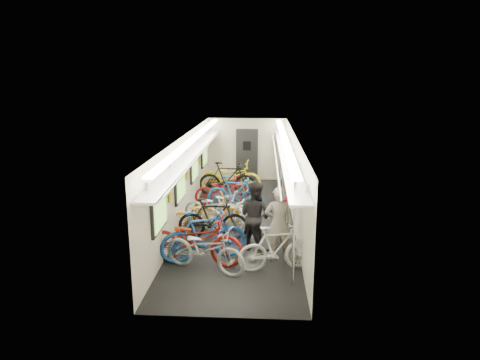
# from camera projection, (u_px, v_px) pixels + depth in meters

# --- Properties ---
(train_car_shell) EXTENTS (10.00, 10.00, 10.00)m
(train_car_shell) POSITION_uv_depth(u_px,v_px,m) (228.00, 158.00, 12.35)
(train_car_shell) COLOR black
(train_car_shell) RESTS_ON ground
(bicycle_0) EXTENTS (1.95, 1.29, 0.97)m
(bicycle_0) POSITION_uv_depth(u_px,v_px,m) (205.00, 249.00, 8.79)
(bicycle_0) COLOR #A0A0A5
(bicycle_0) RESTS_ON ground
(bicycle_1) EXTENTS (1.98, 1.22, 1.15)m
(bicycle_1) POSITION_uv_depth(u_px,v_px,m) (204.00, 236.00, 9.27)
(bicycle_1) COLOR #19499A
(bicycle_1) RESTS_ON ground
(bicycle_2) EXTENTS (2.21, 1.05, 1.11)m
(bicycle_2) POSITION_uv_depth(u_px,v_px,m) (195.00, 240.00, 9.10)
(bicycle_2) COLOR #9F1911
(bicycle_2) RESTS_ON ground
(bicycle_3) EXTENTS (1.75, 0.52, 1.05)m
(bicycle_3) POSITION_uv_depth(u_px,v_px,m) (213.00, 219.00, 10.53)
(bicycle_3) COLOR black
(bicycle_3) RESTS_ON ground
(bicycle_4) EXTENTS (2.04, 1.39, 1.01)m
(bicycle_4) POSITION_uv_depth(u_px,v_px,m) (205.00, 214.00, 10.94)
(bicycle_4) COLOR orange
(bicycle_4) RESTS_ON ground
(bicycle_5) EXTENTS (1.66, 1.00, 0.96)m
(bicycle_5) POSITION_uv_depth(u_px,v_px,m) (229.00, 216.00, 10.92)
(bicycle_5) COLOR white
(bicycle_5) RESTS_ON ground
(bicycle_6) EXTENTS (1.99, 1.28, 0.99)m
(bicycle_6) POSITION_uv_depth(u_px,v_px,m) (215.00, 209.00, 11.47)
(bicycle_6) COLOR #BABBBF
(bicycle_6) RESTS_ON ground
(bicycle_7) EXTENTS (1.79, 0.74, 1.05)m
(bicycle_7) POSITION_uv_depth(u_px,v_px,m) (235.00, 193.00, 12.89)
(bicycle_7) COLOR #195A9B
(bicycle_7) RESTS_ON ground
(bicycle_8) EXTENTS (1.84, 1.23, 0.92)m
(bicycle_8) POSITION_uv_depth(u_px,v_px,m) (222.00, 189.00, 13.58)
(bicycle_8) COLOR maroon
(bicycle_8) RESTS_ON ground
(bicycle_9) EXTENTS (1.96, 0.60, 1.17)m
(bicycle_9) POSITION_uv_depth(u_px,v_px,m) (227.00, 179.00, 14.40)
(bicycle_9) COLOR black
(bicycle_9) RESTS_ON ground
(bicycle_10) EXTENTS (2.17, 0.93, 1.11)m
(bicycle_10) POSITION_uv_depth(u_px,v_px,m) (231.00, 177.00, 14.89)
(bicycle_10) COLOR yellow
(bicycle_10) RESTS_ON ground
(bicycle_11) EXTENTS (1.69, 0.86, 0.98)m
(bicycle_11) POSITION_uv_depth(u_px,v_px,m) (276.00, 248.00, 8.82)
(bicycle_11) COLOR silver
(bicycle_11) RESTS_ON ground
(passenger_near) EXTENTS (0.64, 0.44, 1.68)m
(passenger_near) POSITION_uv_depth(u_px,v_px,m) (278.00, 224.00, 9.24)
(passenger_near) COLOR gray
(passenger_near) RESTS_ON ground
(passenger_mid) EXTENTS (1.01, 0.99, 1.65)m
(passenger_mid) POSITION_uv_depth(u_px,v_px,m) (255.00, 216.00, 9.82)
(passenger_mid) COLOR black
(passenger_mid) RESTS_ON ground
(backpack) EXTENTS (0.28, 0.18, 0.38)m
(backpack) POSITION_uv_depth(u_px,v_px,m) (287.00, 195.00, 9.85)
(backpack) COLOR red
(backpack) RESTS_ON passenger_near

